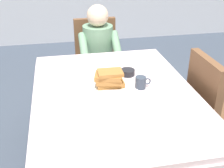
{
  "coord_description": "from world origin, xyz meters",
  "views": [
    {
      "loc": [
        -0.35,
        -1.7,
        1.69
      ],
      "look_at": [
        -0.02,
        0.02,
        0.79
      ],
      "focal_mm": 46.04,
      "sensor_mm": 36.0,
      "label": 1
    }
  ],
  "objects_px": {
    "dining_table_main": "(115,103)",
    "syrup_pitcher": "(65,76)",
    "diner_person": "(99,50)",
    "plate_breakfast": "(109,87)",
    "cup_coffee": "(141,82)",
    "bowl_butter": "(128,72)",
    "chair_right_side": "(213,106)",
    "spoon_near_edge": "(114,113)",
    "breakfast_stack": "(109,79)",
    "knife_right_of_plate": "(135,86)",
    "chair_diner": "(97,57)",
    "fork_left_of_plate": "(82,91)"
  },
  "relations": [
    {
      "from": "breakfast_stack",
      "to": "syrup_pitcher",
      "type": "height_order",
      "value": "breakfast_stack"
    },
    {
      "from": "chair_diner",
      "to": "bowl_butter",
      "type": "height_order",
      "value": "chair_diner"
    },
    {
      "from": "breakfast_stack",
      "to": "bowl_butter",
      "type": "bearing_deg",
      "value": 45.96
    },
    {
      "from": "syrup_pitcher",
      "to": "spoon_near_edge",
      "type": "xyz_separation_m",
      "value": [
        0.26,
        -0.51,
        -0.04
      ]
    },
    {
      "from": "dining_table_main",
      "to": "bowl_butter",
      "type": "bearing_deg",
      "value": 57.98
    },
    {
      "from": "cup_coffee",
      "to": "bowl_butter",
      "type": "relative_size",
      "value": 1.03
    },
    {
      "from": "chair_diner",
      "to": "knife_right_of_plate",
      "type": "height_order",
      "value": "chair_diner"
    },
    {
      "from": "diner_person",
      "to": "cup_coffee",
      "type": "height_order",
      "value": "diner_person"
    },
    {
      "from": "diner_person",
      "to": "cup_coffee",
      "type": "xyz_separation_m",
      "value": [
        0.15,
        -1.0,
        0.11
      ]
    },
    {
      "from": "dining_table_main",
      "to": "plate_breakfast",
      "type": "xyz_separation_m",
      "value": [
        -0.03,
        0.06,
        0.1
      ]
    },
    {
      "from": "dining_table_main",
      "to": "breakfast_stack",
      "type": "bearing_deg",
      "value": 116.31
    },
    {
      "from": "plate_breakfast",
      "to": "chair_right_side",
      "type": "bearing_deg",
      "value": -4.15
    },
    {
      "from": "bowl_butter",
      "to": "fork_left_of_plate",
      "type": "distance_m",
      "value": 0.42
    },
    {
      "from": "dining_table_main",
      "to": "chair_right_side",
      "type": "xyz_separation_m",
      "value": [
        0.77,
        0.0,
        -0.12
      ]
    },
    {
      "from": "cup_coffee",
      "to": "knife_right_of_plate",
      "type": "xyz_separation_m",
      "value": [
        -0.03,
        0.02,
        -0.04
      ]
    },
    {
      "from": "dining_table_main",
      "to": "syrup_pitcher",
      "type": "xyz_separation_m",
      "value": [
        -0.33,
        0.24,
        0.13
      ]
    },
    {
      "from": "spoon_near_edge",
      "to": "syrup_pitcher",
      "type": "bearing_deg",
      "value": 105.83
    },
    {
      "from": "breakfast_stack",
      "to": "spoon_near_edge",
      "type": "xyz_separation_m",
      "value": [
        -0.04,
        -0.33,
        -0.07
      ]
    },
    {
      "from": "diner_person",
      "to": "plate_breakfast",
      "type": "relative_size",
      "value": 4.0
    },
    {
      "from": "fork_left_of_plate",
      "to": "diner_person",
      "type": "bearing_deg",
      "value": -12.74
    },
    {
      "from": "syrup_pitcher",
      "to": "knife_right_of_plate",
      "type": "relative_size",
      "value": 0.4
    },
    {
      "from": "diner_person",
      "to": "bowl_butter",
      "type": "xyz_separation_m",
      "value": [
        0.11,
        -0.77,
        0.09
      ]
    },
    {
      "from": "plate_breakfast",
      "to": "diner_person",
      "type": "bearing_deg",
      "value": 85.54
    },
    {
      "from": "cup_coffee",
      "to": "chair_right_side",
      "type": "bearing_deg",
      "value": -1.57
    },
    {
      "from": "diner_person",
      "to": "plate_breakfast",
      "type": "distance_m",
      "value": 0.96
    },
    {
      "from": "chair_right_side",
      "to": "cup_coffee",
      "type": "xyz_separation_m",
      "value": [
        -0.58,
        0.02,
        0.25
      ]
    },
    {
      "from": "breakfast_stack",
      "to": "spoon_near_edge",
      "type": "bearing_deg",
      "value": -96.15
    },
    {
      "from": "dining_table_main",
      "to": "syrup_pitcher",
      "type": "relative_size",
      "value": 19.05
    },
    {
      "from": "chair_diner",
      "to": "chair_right_side",
      "type": "bearing_deg",
      "value": 121.91
    },
    {
      "from": "diner_person",
      "to": "breakfast_stack",
      "type": "xyz_separation_m",
      "value": [
        -0.07,
        -0.96,
        0.15
      ]
    },
    {
      "from": "bowl_butter",
      "to": "syrup_pitcher",
      "type": "distance_m",
      "value": 0.48
    },
    {
      "from": "knife_right_of_plate",
      "to": "fork_left_of_plate",
      "type": "bearing_deg",
      "value": 94.18
    },
    {
      "from": "diner_person",
      "to": "plate_breakfast",
      "type": "xyz_separation_m",
      "value": [
        -0.07,
        -0.96,
        0.08
      ]
    },
    {
      "from": "bowl_butter",
      "to": "spoon_near_edge",
      "type": "height_order",
      "value": "bowl_butter"
    },
    {
      "from": "syrup_pitcher",
      "to": "knife_right_of_plate",
      "type": "xyz_separation_m",
      "value": [
        0.49,
        -0.2,
        -0.04
      ]
    },
    {
      "from": "fork_left_of_plate",
      "to": "cup_coffee",
      "type": "bearing_deg",
      "value": -90.66
    },
    {
      "from": "chair_right_side",
      "to": "spoon_near_edge",
      "type": "xyz_separation_m",
      "value": [
        -0.83,
        -0.27,
        0.21
      ]
    },
    {
      "from": "dining_table_main",
      "to": "plate_breakfast",
      "type": "relative_size",
      "value": 5.44
    },
    {
      "from": "chair_diner",
      "to": "knife_right_of_plate",
      "type": "bearing_deg",
      "value": 95.83
    },
    {
      "from": "chair_right_side",
      "to": "syrup_pitcher",
      "type": "relative_size",
      "value": 11.63
    },
    {
      "from": "bowl_butter",
      "to": "spoon_near_edge",
      "type": "distance_m",
      "value": 0.56
    },
    {
      "from": "cup_coffee",
      "to": "knife_right_of_plate",
      "type": "bearing_deg",
      "value": 145.16
    },
    {
      "from": "chair_right_side",
      "to": "breakfast_stack",
      "type": "bearing_deg",
      "value": -94.02
    },
    {
      "from": "bowl_butter",
      "to": "knife_right_of_plate",
      "type": "distance_m",
      "value": 0.2
    },
    {
      "from": "fork_left_of_plate",
      "to": "spoon_near_edge",
      "type": "distance_m",
      "value": 0.35
    },
    {
      "from": "syrup_pitcher",
      "to": "dining_table_main",
      "type": "bearing_deg",
      "value": -35.73
    },
    {
      "from": "diner_person",
      "to": "syrup_pitcher",
      "type": "height_order",
      "value": "diner_person"
    },
    {
      "from": "dining_table_main",
      "to": "breakfast_stack",
      "type": "relative_size",
      "value": 7.08
    },
    {
      "from": "cup_coffee",
      "to": "knife_right_of_plate",
      "type": "distance_m",
      "value": 0.06
    },
    {
      "from": "diner_person",
      "to": "bowl_butter",
      "type": "relative_size",
      "value": 10.18
    }
  ]
}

